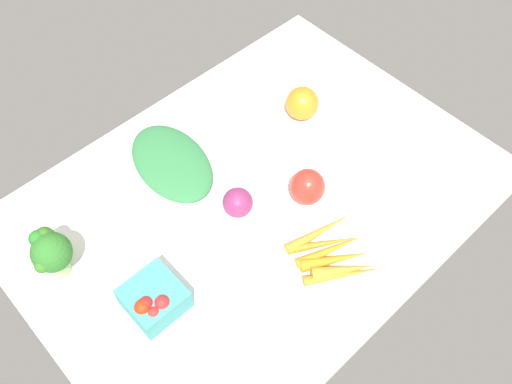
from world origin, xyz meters
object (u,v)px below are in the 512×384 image
Objects in this scene: red_onion_center at (237,202)px; berry_basket at (154,299)px; leafy_greens_clump at (172,162)px; bell_pepper_red at (307,187)px; broccoli_head at (50,251)px; heirloom_tomato_orange at (302,103)px; carrot_bunch at (332,255)px.

berry_basket is at bearing -167.61° from red_onion_center.
bell_pepper_red is at bearing -58.51° from leafy_greens_clump.
berry_basket is (9.23, -19.63, -4.31)cm from broccoli_head.
berry_basket is at bearing 176.73° from bell_pepper_red.
heirloom_tomato_orange is 59.00cm from berry_basket.
heirloom_tomato_orange reaches higher than leafy_greens_clump.
heirloom_tomato_orange reaches higher than berry_basket.
carrot_bunch is at bearing -73.97° from red_onion_center.
heirloom_tomato_orange is at bearing 18.39° from red_onion_center.
berry_basket reaches higher than red_onion_center.
broccoli_head is (-35.72, 13.81, 4.09)cm from red_onion_center.
heirloom_tomato_orange is at bearing 46.83° from bell_pepper_red.
broccoli_head is 53.75cm from bell_pepper_red.
carrot_bunch is (-23.95, -32.23, -2.80)cm from heirloom_tomato_orange.
bell_pepper_red is 0.81× the size of berry_basket.
broccoli_head reaches higher than berry_basket.
berry_basket is (-23.36, -24.49, 1.02)cm from leafy_greens_clump.
bell_pepper_red is at bearing -133.17° from heirloom_tomato_orange.
red_onion_center is 0.57× the size of broccoli_head.
red_onion_center is at bearing 148.62° from bell_pepper_red.
leafy_greens_clump is 33.86cm from berry_basket.
carrot_bunch is 36.74cm from berry_basket.
berry_basket is (-56.81, -15.90, -0.97)cm from heirloom_tomato_orange.
berry_basket is at bearing -164.36° from heirloom_tomato_orange.
carrot_bunch is 2.26× the size of bell_pepper_red.
broccoli_head is 0.60× the size of carrot_bunch.
heirloom_tomato_orange is (30.31, 10.08, 0.75)cm from red_onion_center.
berry_basket is (-39.76, 2.27, -1.19)cm from bell_pepper_red.
bell_pepper_red is (13.27, -8.09, 0.97)cm from red_onion_center.
red_onion_center is 31.96cm from heirloom_tomato_orange.
broccoli_head reaches higher than bell_pepper_red.
leafy_greens_clump is at bearing 103.10° from carrot_bunch.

